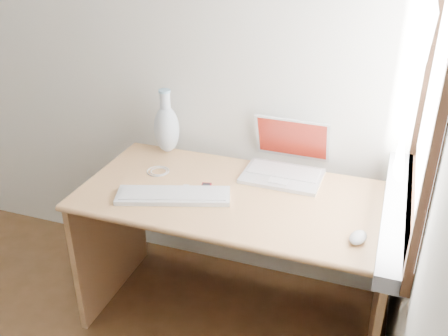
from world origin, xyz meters
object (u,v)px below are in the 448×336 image
(vase, at_px, (167,127))
(desk, at_px, (240,224))
(external_keyboard, at_px, (173,195))
(laptop, at_px, (285,163))

(vase, bearing_deg, desk, -25.42)
(desk, xyz_separation_m, vase, (-0.46, 0.22, 0.33))
(vase, bearing_deg, external_keyboard, -61.87)
(desk, relative_size, laptop, 3.73)
(laptop, distance_m, external_keyboard, 0.55)
(desk, xyz_separation_m, laptop, (0.16, 0.18, 0.26))
(desk, height_order, external_keyboard, external_keyboard)
(laptop, xyz_separation_m, external_keyboard, (-0.40, -0.38, -0.04))
(desk, distance_m, external_keyboard, 0.38)
(laptop, relative_size, vase, 1.10)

